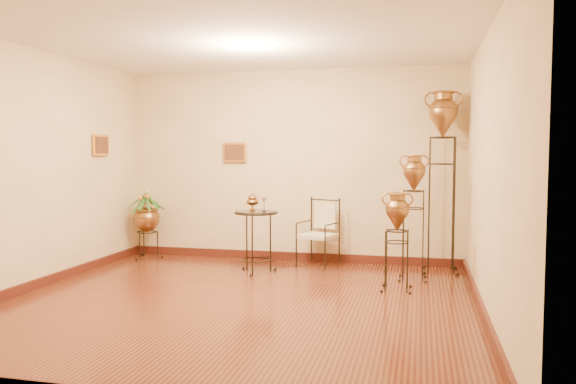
% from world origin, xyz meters
% --- Properties ---
extents(ground, '(5.00, 5.00, 0.00)m').
position_xyz_m(ground, '(0.00, 0.00, 0.00)').
color(ground, '#632F17').
rests_on(ground, ground).
extents(room_shell, '(5.02, 5.02, 2.81)m').
position_xyz_m(room_shell, '(-0.01, 0.01, 1.73)').
color(room_shell, beige).
rests_on(room_shell, ground).
extents(amphora_tall, '(0.63, 0.63, 2.43)m').
position_xyz_m(amphora_tall, '(2.15, 2.15, 1.24)').
color(amphora_tall, black).
rests_on(amphora_tall, ground).
extents(amphora_mid, '(0.41, 0.41, 1.59)m').
position_xyz_m(amphora_mid, '(1.80, 1.58, 0.80)').
color(amphora_mid, black).
rests_on(amphora_mid, ground).
extents(amphora_short, '(0.44, 0.44, 1.16)m').
position_xyz_m(amphora_short, '(1.62, 0.98, 0.58)').
color(amphora_short, black).
rests_on(amphora_short, ground).
extents(planter_urn, '(0.80, 0.80, 1.15)m').
position_xyz_m(planter_urn, '(-2.15, 2.15, 0.64)').
color(planter_urn, black).
rests_on(planter_urn, ground).
extents(armchair, '(0.66, 0.64, 0.94)m').
position_xyz_m(armchair, '(0.48, 2.14, 0.47)').
color(armchair, black).
rests_on(armchair, ground).
extents(side_table, '(0.71, 0.71, 1.04)m').
position_xyz_m(side_table, '(-0.24, 1.54, 0.43)').
color(side_table, black).
rests_on(side_table, ground).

